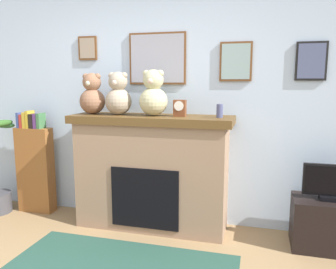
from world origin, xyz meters
name	(u,v)px	position (x,y,z in m)	size (l,w,h in m)	color
back_wall	(152,103)	(0.00, 2.00, 1.30)	(5.20, 0.15, 2.60)	silver
fireplace	(152,171)	(0.09, 1.70, 0.61)	(1.69, 0.54, 1.20)	#96755A
bookshelf	(35,166)	(-1.38, 1.74, 0.56)	(0.43, 0.16, 1.21)	brown
tv_stand	(329,225)	(1.83, 1.64, 0.24)	(0.66, 0.40, 0.48)	black
television	(332,184)	(1.83, 1.64, 0.63)	(0.51, 0.14, 0.34)	black
candle_jar	(220,111)	(0.79, 1.68, 1.27)	(0.06, 0.06, 0.13)	#4C517A
mantel_clock	(180,108)	(0.39, 1.68, 1.29)	(0.12, 0.09, 0.17)	brown
teddy_bear_grey	(92,96)	(-0.57, 1.68, 1.40)	(0.27, 0.27, 0.44)	#896046
teddy_bear_cream	(118,96)	(-0.27, 1.68, 1.40)	(0.28, 0.28, 0.45)	tan
teddy_bear_tan	(153,95)	(0.12, 1.68, 1.41)	(0.29, 0.29, 0.47)	#BDB98C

